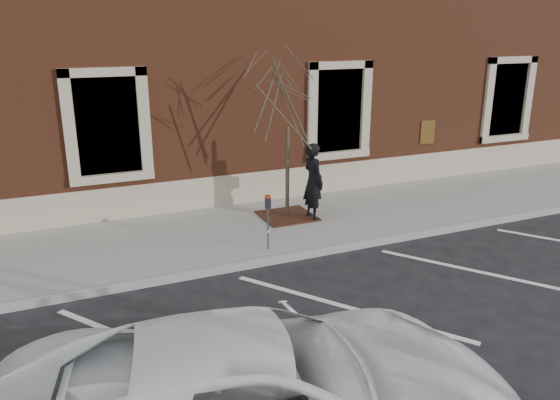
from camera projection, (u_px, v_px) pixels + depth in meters
name	position (u px, v px, depth m)	size (l,w,h in m)	color
ground	(292.00, 259.00, 11.17)	(120.00, 120.00, 0.00)	#28282B
sidewalk_near	(260.00, 228.00, 12.68)	(40.00, 3.50, 0.15)	#98988F
curb_near	(293.00, 257.00, 11.11)	(40.00, 0.12, 0.15)	#9E9E99
parking_stripes	(346.00, 307.00, 9.25)	(28.00, 4.40, 0.01)	silver
building_civic	(187.00, 46.00, 16.73)	(40.00, 8.62, 8.00)	brown
man	(313.00, 181.00, 12.85)	(0.67, 0.44, 1.84)	black
parking_meter	(268.00, 212.00, 11.07)	(0.11, 0.08, 1.16)	#595B60
tree_grate	(287.00, 216.00, 13.24)	(1.24, 1.24, 0.03)	#431C15
sapling	(288.00, 100.00, 12.39)	(2.42, 2.42, 4.03)	#4D402F
white_truck	(264.00, 397.00, 5.77)	(2.62, 5.68, 1.58)	white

